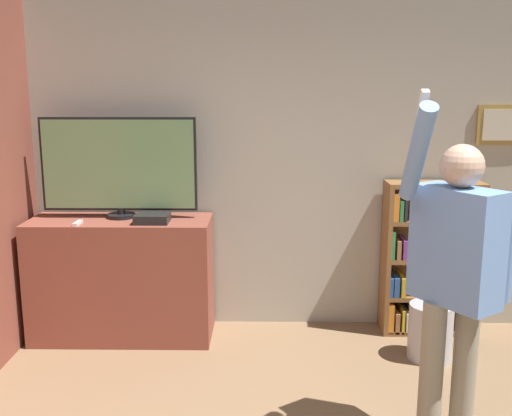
{
  "coord_description": "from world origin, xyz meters",
  "views": [
    {
      "loc": [
        -0.32,
        -2.05,
        1.98
      ],
      "look_at": [
        -0.37,
        1.67,
        1.21
      ],
      "focal_mm": 42.0,
      "sensor_mm": 36.0,
      "label": 1
    }
  ],
  "objects_px": {
    "television": "(119,166)",
    "game_console": "(152,218)",
    "person": "(455,267)",
    "waste_bin": "(430,332)",
    "bookshelf": "(422,262)"
  },
  "relations": [
    {
      "from": "game_console",
      "to": "bookshelf",
      "type": "bearing_deg",
      "value": 6.87
    },
    {
      "from": "television",
      "to": "game_console",
      "type": "xyz_separation_m",
      "value": [
        0.28,
        -0.17,
        -0.37
      ]
    },
    {
      "from": "game_console",
      "to": "waste_bin",
      "type": "bearing_deg",
      "value": -7.51
    },
    {
      "from": "bookshelf",
      "to": "waste_bin",
      "type": "height_order",
      "value": "bookshelf"
    },
    {
      "from": "person",
      "to": "game_console",
      "type": "bearing_deg",
      "value": -160.87
    },
    {
      "from": "game_console",
      "to": "person",
      "type": "height_order",
      "value": "person"
    },
    {
      "from": "bookshelf",
      "to": "waste_bin",
      "type": "relative_size",
      "value": 2.97
    },
    {
      "from": "bookshelf",
      "to": "television",
      "type": "bearing_deg",
      "value": -177.9
    },
    {
      "from": "game_console",
      "to": "bookshelf",
      "type": "xyz_separation_m",
      "value": [
        2.12,
        0.26,
        -0.42
      ]
    },
    {
      "from": "game_console",
      "to": "person",
      "type": "relative_size",
      "value": 0.13
    },
    {
      "from": "bookshelf",
      "to": "game_console",
      "type": "bearing_deg",
      "value": -173.13
    },
    {
      "from": "television",
      "to": "bookshelf",
      "type": "relative_size",
      "value": 0.97
    },
    {
      "from": "person",
      "to": "waste_bin",
      "type": "bearing_deg",
      "value": 133.96
    },
    {
      "from": "television",
      "to": "game_console",
      "type": "bearing_deg",
      "value": -31.36
    },
    {
      "from": "person",
      "to": "waste_bin",
      "type": "relative_size",
      "value": 4.72
    }
  ]
}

